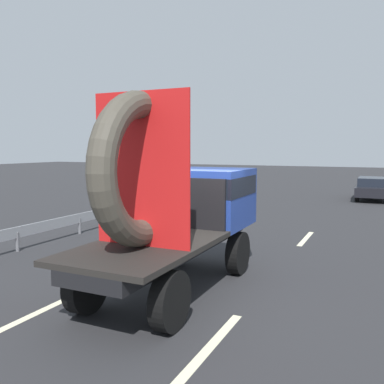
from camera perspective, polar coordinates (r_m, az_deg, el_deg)
ground_plane at (r=8.90m, az=0.47°, el=-13.17°), size 120.00×120.00×0.00m
flatbed_truck at (r=8.72m, az=-1.43°, el=-1.50°), size 2.02×5.32×3.92m
distant_sedan at (r=25.42m, az=23.79°, el=0.53°), size 1.68×3.92×1.28m
guardrail at (r=15.60m, az=-12.21°, el=-2.92°), size 0.10×10.57×0.71m
lane_dash_left_near at (r=8.07m, az=-21.28°, el=-15.63°), size 0.16×2.01×0.01m
lane_dash_left_far at (r=14.80m, az=2.79°, el=-5.31°), size 0.16×2.35×0.01m
lane_dash_right_near at (r=6.34m, az=1.70°, el=-21.49°), size 0.16×2.94×0.01m
lane_dash_right_far at (r=13.95m, az=15.52°, el=-6.24°), size 0.16×2.28×0.01m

